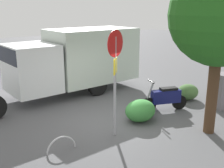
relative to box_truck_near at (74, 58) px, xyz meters
The scene contains 9 objects.
ground_plane 3.98m from the box_truck_near, 82.62° to the left, with size 60.00×60.00×0.00m, color #515255.
box_truck_near is the anchor object (origin of this frame).
motorcycle 4.43m from the box_truck_near, 113.37° to the left, with size 1.74×0.80×1.20m.
stop_sign 4.70m from the box_truck_near, 77.52° to the left, with size 0.71×0.33×3.15m.
street_tree 6.52m from the box_truck_near, 104.06° to the left, with size 2.88×2.88×4.98m.
utility_cabinet 6.22m from the box_truck_near, 126.22° to the left, with size 0.60×0.48×1.36m, color slate.
bike_rack_hoop 5.52m from the box_truck_near, 58.75° to the left, with size 0.85×0.85×0.05m, color #B7B7BC.
shrub_near_sign 5.09m from the box_truck_near, 133.76° to the left, with size 0.96×0.79×0.66m, color #446935.
shrub_mid_verge 4.35m from the box_truck_near, 94.36° to the left, with size 1.09×0.89×0.75m, color #3B863C.
Camera 1 is at (4.92, 7.13, 3.72)m, focal length 43.89 mm.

